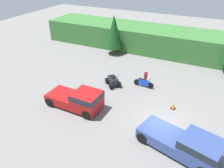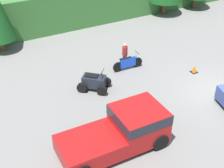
{
  "view_description": "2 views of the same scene",
  "coord_description": "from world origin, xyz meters",
  "px_view_note": "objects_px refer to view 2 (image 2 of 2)",
  "views": [
    {
      "loc": [
        2.23,
        -14.1,
        11.91
      ],
      "look_at": [
        -5.91,
        2.82,
        0.95
      ],
      "focal_mm": 35.0,
      "sensor_mm": 36.0,
      "label": 1
    },
    {
      "loc": [
        -13.22,
        -10.29,
        10.68
      ],
      "look_at": [
        -5.91,
        2.82,
        0.95
      ],
      "focal_mm": 50.0,
      "sensor_mm": 36.0,
      "label": 2
    }
  ],
  "objects_px": {
    "dirt_bike": "(128,63)",
    "rider_person": "(125,54)",
    "traffic_cone": "(194,69)",
    "quad_atv": "(94,82)",
    "pickup_truck_red": "(123,130)"
  },
  "relations": [
    {
      "from": "quad_atv",
      "to": "traffic_cone",
      "type": "xyz_separation_m",
      "value": [
        6.72,
        -1.43,
        -0.25
      ]
    },
    {
      "from": "pickup_truck_red",
      "to": "quad_atv",
      "type": "xyz_separation_m",
      "value": [
        0.96,
        5.02,
        -0.48
      ]
    },
    {
      "from": "rider_person",
      "to": "traffic_cone",
      "type": "relative_size",
      "value": 3.17
    },
    {
      "from": "traffic_cone",
      "to": "quad_atv",
      "type": "bearing_deg",
      "value": 167.99
    },
    {
      "from": "dirt_bike",
      "to": "quad_atv",
      "type": "xyz_separation_m",
      "value": [
        -3.06,
        -1.08,
        0.03
      ]
    },
    {
      "from": "dirt_bike",
      "to": "rider_person",
      "type": "height_order",
      "value": "rider_person"
    },
    {
      "from": "quad_atv",
      "to": "rider_person",
      "type": "distance_m",
      "value": 3.47
    },
    {
      "from": "dirt_bike",
      "to": "rider_person",
      "type": "bearing_deg",
      "value": 90.29
    },
    {
      "from": "pickup_truck_red",
      "to": "traffic_cone",
      "type": "height_order",
      "value": "pickup_truck_red"
    },
    {
      "from": "pickup_truck_red",
      "to": "rider_person",
      "type": "relative_size",
      "value": 2.97
    },
    {
      "from": "dirt_bike",
      "to": "pickup_truck_red",
      "type": "bearing_deg",
      "value": -120.32
    },
    {
      "from": "pickup_truck_red",
      "to": "dirt_bike",
      "type": "height_order",
      "value": "pickup_truck_red"
    },
    {
      "from": "pickup_truck_red",
      "to": "rider_person",
      "type": "distance_m",
      "value": 7.69
    },
    {
      "from": "dirt_bike",
      "to": "quad_atv",
      "type": "height_order",
      "value": "quad_atv"
    },
    {
      "from": "rider_person",
      "to": "traffic_cone",
      "type": "height_order",
      "value": "rider_person"
    }
  ]
}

